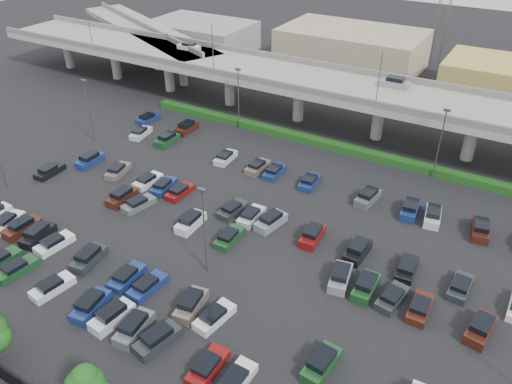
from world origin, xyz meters
TOP-DOWN VIEW (x-y plane):
  - ground at (0.00, 0.00)m, footprint 280.00×280.00m
  - overpass at (-0.17, 32.03)m, footprint 150.00×13.00m
  - on_ramp at (-52.10, 43.05)m, footprint 50.93×30.13m
  - hedge at (0.00, 25.00)m, footprint 66.00×1.60m
  - tree_row at (0.70, -26.53)m, footprint 65.07×3.66m
  - parked_cars at (-0.80, -3.78)m, footprint 62.89×41.63m
  - light_poles at (-4.13, 2.00)m, footprint 66.90×48.38m
  - distant_buildings at (12.38, 61.81)m, footprint 138.00×24.00m

SIDE VIEW (x-z plane):
  - ground at x=0.00m, z-range 0.00..0.00m
  - hedge at x=0.00m, z-range 0.00..1.10m
  - parked_cars at x=-0.80m, z-range -0.20..1.47m
  - tree_row at x=0.70m, z-range 0.55..6.49m
  - distant_buildings at x=12.38m, z-range -0.76..8.24m
  - light_poles at x=-4.13m, z-range 1.09..11.39m
  - on_ramp at x=-52.10m, z-range 2.46..11.26m
  - overpass at x=-0.17m, z-range -0.93..14.87m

